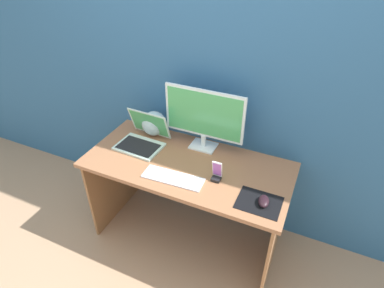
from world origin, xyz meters
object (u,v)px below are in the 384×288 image
phone_in_dock (217,173)px  keyboard_external (173,178)px  fishbowl (154,123)px  laptop (143,139)px  mouse (264,201)px  monitor (204,117)px

phone_in_dock → keyboard_external: bearing=-157.4°
phone_in_dock → fishbowl: bearing=153.9°
laptop → phone_in_dock: laptop is taller
laptop → fishbowl: bearing=87.8°
phone_in_dock → mouse: bearing=-15.1°
fishbowl → phone_in_dock: (0.61, -0.30, -0.04)m
keyboard_external → phone_in_dock: (0.25, 0.10, 0.04)m
fishbowl → keyboard_external: 0.55m
mouse → phone_in_dock: size_ratio=0.72×
keyboard_external → monitor: bearing=81.2°
mouse → phone_in_dock: 0.33m
laptop → monitor: bearing=20.1°
monitor → laptop: (-0.41, -0.15, -0.20)m
fishbowl → laptop: bearing=-92.2°
laptop → mouse: size_ratio=3.28×
monitor → phone_in_dock: 0.41m
monitor → laptop: size_ratio=1.71×
phone_in_dock → laptop: bearing=167.1°
monitor → keyboard_external: (-0.04, -0.40, -0.24)m
laptop → keyboard_external: (0.37, -0.25, -0.04)m
monitor → keyboard_external: monitor is taller
fishbowl → mouse: bearing=-22.5°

